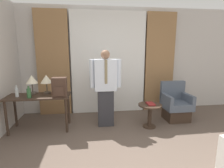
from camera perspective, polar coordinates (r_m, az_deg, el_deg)
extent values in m
cube|color=beige|center=(4.64, -1.31, 7.61)|extent=(10.00, 0.06, 2.70)
cube|color=white|center=(4.51, -1.12, 6.75)|extent=(1.89, 0.06, 2.58)
cube|color=#997047|center=(4.56, -18.63, 6.22)|extent=(0.78, 0.06, 2.58)
cube|color=#997047|center=(4.87, 15.29, 6.69)|extent=(0.78, 0.06, 2.58)
cube|color=#38281E|center=(3.85, -22.89, -3.69)|extent=(1.24, 0.55, 0.03)
cylinder|color=#38281E|center=(3.94, -31.28, -9.64)|extent=(0.05, 0.05, 0.70)
cylinder|color=#38281E|center=(3.64, -14.68, -9.97)|extent=(0.05, 0.05, 0.70)
cylinder|color=#38281E|center=(4.32, -29.02, -7.67)|extent=(0.05, 0.05, 0.70)
cylinder|color=#38281E|center=(4.05, -13.97, -7.77)|extent=(0.05, 0.05, 0.70)
cylinder|color=#4C4238|center=(4.01, -24.43, -2.72)|extent=(0.14, 0.14, 0.04)
cylinder|color=#4C4238|center=(3.98, -24.56, -1.13)|extent=(0.02, 0.02, 0.19)
cone|color=beige|center=(3.95, -24.77, 1.41)|extent=(0.24, 0.24, 0.17)
cylinder|color=#4C4238|center=(3.93, -20.38, -2.67)|extent=(0.14, 0.14, 0.04)
cylinder|color=#4C4238|center=(3.91, -20.50, -1.04)|extent=(0.02, 0.02, 0.19)
cone|color=beige|center=(3.88, -20.68, 1.55)|extent=(0.24, 0.24, 0.17)
cylinder|color=#336638|center=(3.71, -25.49, -2.77)|extent=(0.08, 0.08, 0.18)
cylinder|color=#336638|center=(3.69, -25.64, -1.03)|extent=(0.03, 0.03, 0.05)
cylinder|color=silver|center=(3.90, -28.64, -2.43)|extent=(0.06, 0.06, 0.18)
cylinder|color=silver|center=(3.88, -28.80, -0.80)|extent=(0.03, 0.03, 0.05)
cube|color=#422D23|center=(3.55, -16.74, -1.02)|extent=(0.27, 0.18, 0.38)
cube|color=#422D23|center=(3.47, -16.94, -2.31)|extent=(0.19, 0.03, 0.17)
cube|color=#2D2D33|center=(3.82, -2.07, -7.83)|extent=(0.33, 0.18, 0.79)
cube|color=silver|center=(3.65, -2.15, 2.93)|extent=(0.46, 0.21, 0.66)
cube|color=#847556|center=(3.53, -1.98, 3.99)|extent=(0.06, 0.01, 0.49)
cylinder|color=silver|center=(3.63, -6.61, 3.34)|extent=(0.10, 0.10, 0.59)
cylinder|color=silver|center=(3.69, 2.24, 3.52)|extent=(0.10, 0.10, 0.59)
sphere|color=#936B51|center=(3.62, -2.20, 9.58)|extent=(0.19, 0.19, 0.19)
cube|color=#38281E|center=(4.46, 20.12, -9.19)|extent=(0.51, 0.48, 0.28)
cube|color=#4C5666|center=(4.39, 20.31, -6.49)|extent=(0.60, 0.57, 0.16)
cube|color=#4C5666|center=(4.52, 19.14, -1.90)|extent=(0.60, 0.10, 0.45)
cube|color=#4C5666|center=(4.22, 17.36, -4.56)|extent=(0.08, 0.57, 0.18)
cube|color=#4C5666|center=(4.47, 23.40, -4.14)|extent=(0.08, 0.57, 0.18)
cylinder|color=#38281E|center=(3.96, 12.04, -13.33)|extent=(0.27, 0.27, 0.02)
cylinder|color=#38281E|center=(3.87, 12.18, -10.28)|extent=(0.08, 0.08, 0.48)
cylinder|color=#38281E|center=(3.79, 12.34, -6.74)|extent=(0.50, 0.50, 0.03)
cube|color=maroon|center=(3.79, 12.46, -6.32)|extent=(0.14, 0.23, 0.03)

